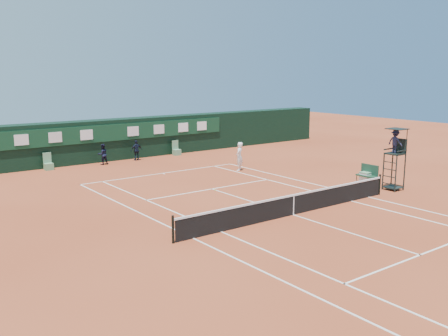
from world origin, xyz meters
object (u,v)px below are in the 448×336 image
(umpire_chair, at_px, (395,146))
(player_bench, at_px, (368,173))
(cooler, at_px, (366,177))
(player, at_px, (239,156))
(tennis_net, at_px, (293,204))

(umpire_chair, relative_size, player_bench, 2.85)
(player_bench, relative_size, cooler, 1.86)
(cooler, bearing_deg, player, 116.09)
(umpire_chair, height_order, player, umpire_chair)
(player_bench, bearing_deg, tennis_net, -165.41)
(tennis_net, relative_size, player_bench, 10.75)
(player_bench, xyz_separation_m, player, (-3.66, 7.55, 0.35))
(umpire_chair, distance_m, cooler, 2.98)
(tennis_net, relative_size, player, 6.83)
(tennis_net, height_order, umpire_chair, umpire_chair)
(tennis_net, distance_m, player, 10.74)
(umpire_chair, relative_size, player, 1.81)
(umpire_chair, xyz_separation_m, player_bench, (0.33, 1.93, -1.86))
(player_bench, bearing_deg, umpire_chair, -99.80)
(umpire_chair, height_order, cooler, umpire_chair)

